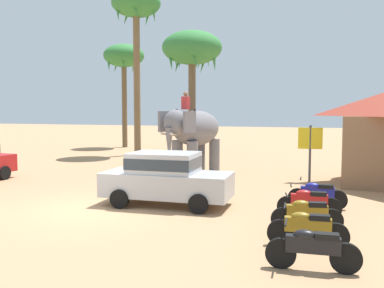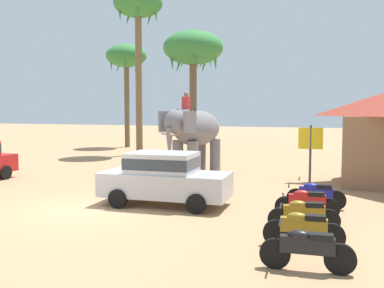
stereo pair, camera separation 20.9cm
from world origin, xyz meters
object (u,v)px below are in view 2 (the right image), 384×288
motorcycle_second_in_row (303,228)px  palm_tree_near_hut (138,10)px  car_sedan_foreground (164,176)px  motorcycle_mid_row (304,214)px  palm_tree_far_back (193,51)px  palm_tree_behind_elephant (126,59)px  motorcycle_far_in_row (316,194)px  elephant_with_mahout (194,132)px  motorcycle_fourth_in_row (307,202)px  motorcycle_nearest_camera (307,248)px  signboard_yellow (311,142)px  palm_tree_left_of_road (193,53)px

motorcycle_second_in_row → palm_tree_near_hut: size_ratio=0.17×
car_sedan_foreground → motorcycle_mid_row: car_sedan_foreground is taller
palm_tree_far_back → car_sedan_foreground: bearing=-77.8°
palm_tree_behind_elephant → motorcycle_far_in_row: bearing=-49.2°
elephant_with_mahout → motorcycle_fourth_in_row: elephant_with_mahout is taller
car_sedan_foreground → motorcycle_second_in_row: bearing=-34.1°
palm_tree_far_back → motorcycle_second_in_row: bearing=-62.3°
motorcycle_nearest_camera → palm_tree_behind_elephant: 28.25m
car_sedan_foreground → motorcycle_mid_row: (4.45, -1.77, -0.46)m
motorcycle_nearest_camera → motorcycle_fourth_in_row: size_ratio=1.00×
car_sedan_foreground → palm_tree_far_back: palm_tree_far_back is taller
elephant_with_mahout → palm_tree_behind_elephant: palm_tree_behind_elephant is taller
motorcycle_fourth_in_row → palm_tree_far_back: bearing=123.6°
motorcycle_far_in_row → palm_tree_behind_elephant: size_ratio=0.22×
car_sedan_foreground → motorcycle_far_in_row: (4.66, 0.95, -0.46)m
motorcycle_mid_row → motorcycle_nearest_camera: bearing=-85.4°
elephant_with_mahout → motorcycle_far_in_row: (5.83, -5.90, -1.53)m
motorcycle_second_in_row → elephant_with_mahout: bearing=119.9°
motorcycle_nearest_camera → signboard_yellow: bearing=92.3°
elephant_with_mahout → palm_tree_left_of_road: 11.73m
motorcycle_fourth_in_row → motorcycle_mid_row: bearing=-90.0°
motorcycle_mid_row → palm_tree_far_back: size_ratio=0.25×
elephant_with_mahout → motorcycle_mid_row: elephant_with_mahout is taller
motorcycle_far_in_row → palm_tree_near_hut: bearing=133.2°
palm_tree_behind_elephant → signboard_yellow: bearing=-40.4°
motorcycle_nearest_camera → motorcycle_mid_row: same height
motorcycle_far_in_row → palm_tree_near_hut: 19.39m
motorcycle_fourth_in_row → motorcycle_far_in_row: bearing=81.0°
motorcycle_far_in_row → palm_tree_left_of_road: palm_tree_left_of_road is taller
motorcycle_mid_row → motorcycle_fourth_in_row: (0.00, 1.43, 0.00)m
motorcycle_nearest_camera → motorcycle_far_in_row: same height
elephant_with_mahout → motorcycle_far_in_row: size_ratio=2.23×
motorcycle_fourth_in_row → motorcycle_far_in_row: size_ratio=1.00×
elephant_with_mahout → palm_tree_behind_elephant: size_ratio=0.49×
motorcycle_nearest_camera → signboard_yellow: 10.51m
car_sedan_foreground → motorcycle_fourth_in_row: bearing=-4.3°
palm_tree_near_hut → motorcycle_mid_row: bearing=-52.9°
motorcycle_nearest_camera → palm_tree_far_back: bearing=115.7°
motorcycle_mid_row → palm_tree_far_back: bearing=120.1°
motorcycle_second_in_row → motorcycle_far_in_row: size_ratio=1.00×
elephant_with_mahout → palm_tree_far_back: size_ratio=0.56×
palm_tree_behind_elephant → palm_tree_far_back: bearing=-47.0°
signboard_yellow → palm_tree_behind_elephant: bearing=139.6°
motorcycle_far_in_row → palm_tree_behind_elephant: palm_tree_behind_elephant is taller
motorcycle_second_in_row → motorcycle_fourth_in_row: (-0.07, 2.73, 0.00)m
motorcycle_far_in_row → palm_tree_near_hut: (-11.75, 12.53, 8.99)m
elephant_with_mahout → motorcycle_nearest_camera: (5.85, -11.33, -1.53)m
motorcycle_nearest_camera → palm_tree_near_hut: bearing=123.2°
motorcycle_mid_row → palm_tree_left_of_road: size_ratio=0.22×
motorcycle_fourth_in_row → signboard_yellow: 6.40m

